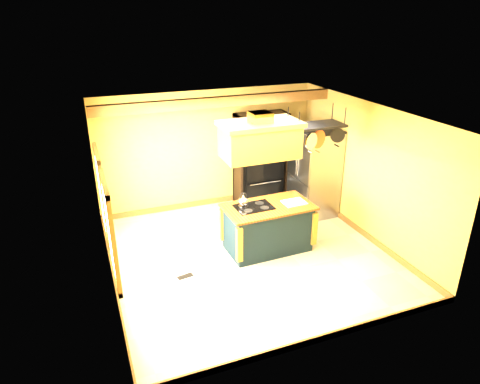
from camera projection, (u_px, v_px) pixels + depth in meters
floor at (249, 255)px, 8.12m from camera, size 5.00×5.00×0.00m
ceiling at (251, 115)px, 7.05m from camera, size 5.00×5.00×0.00m
wall_back at (208, 150)px, 9.72m from camera, size 5.00×0.02×2.70m
wall_front at (325, 261)px, 5.44m from camera, size 5.00×0.02×2.70m
wall_left at (104, 212)px, 6.75m from camera, size 0.02×5.00×2.70m
wall_right at (367, 172)px, 8.42m from camera, size 0.02×5.00×2.70m
ceiling_beam at (218, 102)px, 8.55m from camera, size 5.00×0.15×0.20m
window_near at (111, 232)px, 6.06m from camera, size 0.06×1.06×1.56m
window_far at (102, 195)px, 7.26m from camera, size 0.06×1.06×1.56m
kitchen_island at (268, 227)px, 8.16m from camera, size 1.69×0.98×1.11m
range_hood at (260, 138)px, 7.39m from camera, size 1.39×0.79×0.80m
pot_rack at (316, 130)px, 7.74m from camera, size 1.09×0.52×0.81m
refrigerator at (314, 173)px, 9.50m from camera, size 0.83×0.98×1.92m
hutch at (260, 167)px, 10.12m from camera, size 1.21×0.55×2.15m
floor_register at (185, 276)px, 7.47m from camera, size 0.30×0.17×0.01m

